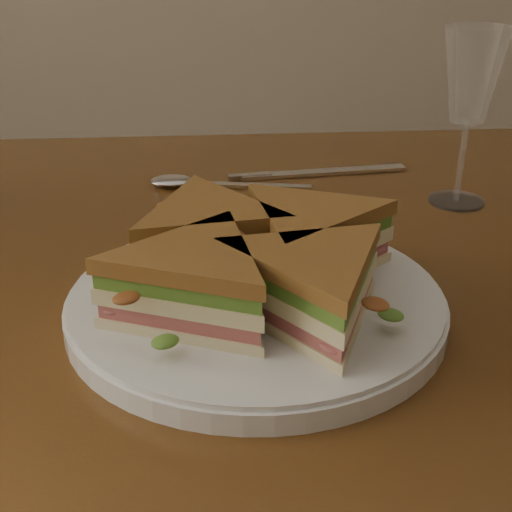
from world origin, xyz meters
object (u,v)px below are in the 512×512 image
at_px(sandwich_wedges, 256,262).
at_px(knife, 312,174).
at_px(plate, 256,305).
at_px(spoon, 191,183).
at_px(table, 210,352).
at_px(wine_glass, 472,80).

relative_size(sandwich_wedges, knife, 1.35).
bearing_deg(plate, knife, 74.09).
xyz_separation_m(sandwich_wedges, spoon, (-0.05, 0.29, -0.04)).
height_order(table, knife, knife).
relative_size(knife, wine_glass, 1.18).
height_order(table, wine_glass, wine_glass).
distance_m(spoon, knife, 0.15).
xyz_separation_m(sandwich_wedges, knife, (0.09, 0.32, -0.04)).
bearing_deg(knife, table, -126.83).
xyz_separation_m(spoon, wine_glass, (0.28, -0.07, 0.13)).
distance_m(table, wine_glass, 0.37).
xyz_separation_m(spoon, knife, (0.14, 0.03, -0.00)).
bearing_deg(knife, wine_glass, -41.44).
distance_m(table, knife, 0.27).
bearing_deg(plate, table, 110.30).
bearing_deg(spoon, sandwich_wedges, -70.09).
relative_size(plate, wine_glass, 1.59).
height_order(plate, spoon, plate).
bearing_deg(sandwich_wedges, knife, 74.09).
distance_m(knife, wine_glass, 0.22).
distance_m(table, sandwich_wedges, 0.18).
bearing_deg(table, sandwich_wedges, -69.70).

